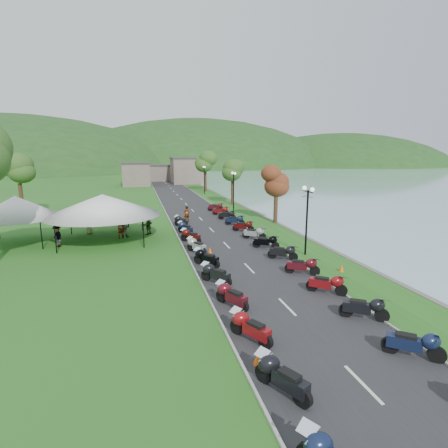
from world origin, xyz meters
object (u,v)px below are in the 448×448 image
pedestrian_a (121,238)px  pedestrian_c (58,247)px  vendor_tent_main (104,218)px  pedestrian_b (125,237)px

pedestrian_a → pedestrian_c: pedestrian_c is taller
vendor_tent_main → pedestrian_c: vendor_tent_main is taller
vendor_tent_main → pedestrian_a: (1.32, 0.47, -2.00)m
pedestrian_a → pedestrian_b: (0.28, 0.41, 0.00)m
vendor_tent_main → pedestrian_a: size_ratio=3.72×
pedestrian_a → pedestrian_b: size_ratio=1.01×
vendor_tent_main → pedestrian_b: 2.71m
vendor_tent_main → pedestrian_b: (1.61, 0.88, -2.00)m
vendor_tent_main → pedestrian_b: size_ratio=3.75×
pedestrian_b → pedestrian_c: (-5.09, -2.21, 0.00)m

